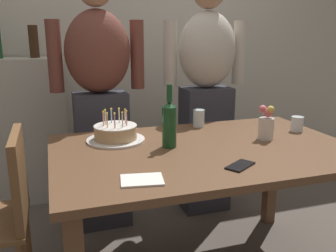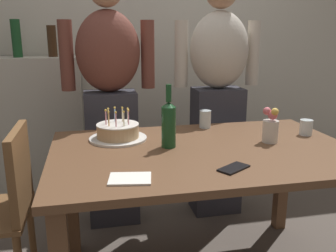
# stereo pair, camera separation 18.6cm
# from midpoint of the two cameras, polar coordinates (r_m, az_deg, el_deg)

# --- Properties ---
(back_wall) EXTENTS (5.20, 0.10, 2.60)m
(back_wall) POSITION_cam_midpoint_polar(r_m,az_deg,el_deg) (3.25, -7.04, 14.32)
(back_wall) COLOR beige
(back_wall) RESTS_ON ground_plane
(dining_table) EXTENTS (1.50, 0.96, 0.74)m
(dining_table) POSITION_cam_midpoint_polar(r_m,az_deg,el_deg) (1.88, 2.83, -6.23)
(dining_table) COLOR brown
(dining_table) RESTS_ON ground_plane
(birthday_cake) EXTENTS (0.31, 0.31, 0.17)m
(birthday_cake) POSITION_cam_midpoint_polar(r_m,az_deg,el_deg) (1.97, -10.81, -1.22)
(birthday_cake) COLOR white
(birthday_cake) RESTS_ON dining_table
(water_glass_near) EXTENTS (0.07, 0.07, 0.09)m
(water_glass_near) POSITION_cam_midpoint_polar(r_m,az_deg,el_deg) (2.23, 17.16, 0.28)
(water_glass_near) COLOR silver
(water_glass_near) RESTS_ON dining_table
(water_glass_far) EXTENTS (0.07, 0.07, 0.11)m
(water_glass_far) POSITION_cam_midpoint_polar(r_m,az_deg,el_deg) (2.23, 2.41, 1.18)
(water_glass_far) COLOR silver
(water_glass_far) RESTS_ON dining_table
(wine_bottle) EXTENTS (0.07, 0.07, 0.32)m
(wine_bottle) POSITION_cam_midpoint_polar(r_m,az_deg,el_deg) (1.82, -2.72, 0.41)
(wine_bottle) COLOR #194723
(wine_bottle) RESTS_ON dining_table
(cell_phone) EXTENTS (0.16, 0.14, 0.01)m
(cell_phone) POSITION_cam_midpoint_polar(r_m,az_deg,el_deg) (1.60, 7.89, -6.16)
(cell_phone) COLOR black
(cell_phone) RESTS_ON dining_table
(napkin_stack) EXTENTS (0.18, 0.15, 0.01)m
(napkin_stack) POSITION_cam_midpoint_polar(r_m,az_deg,el_deg) (1.46, -7.76, -8.37)
(napkin_stack) COLOR white
(napkin_stack) RESTS_ON dining_table
(flower_vase) EXTENTS (0.08, 0.08, 0.19)m
(flower_vase) POSITION_cam_midpoint_polar(r_m,az_deg,el_deg) (2.01, 12.47, 0.22)
(flower_vase) COLOR silver
(flower_vase) RESTS_ON dining_table
(person_man_bearded) EXTENTS (0.61, 0.27, 1.66)m
(person_man_bearded) POSITION_cam_midpoint_polar(r_m,az_deg,el_deg) (2.44, -12.66, 3.95)
(person_man_bearded) COLOR #33333D
(person_man_bearded) RESTS_ON ground_plane
(person_woman_cardigan) EXTENTS (0.61, 0.27, 1.66)m
(person_woman_cardigan) POSITION_cam_midpoint_polar(r_m,az_deg,el_deg) (2.61, 3.93, 4.96)
(person_woman_cardigan) COLOR #33333D
(person_woman_cardigan) RESTS_ON ground_plane
(shelf_cabinet) EXTENTS (0.90, 0.30, 1.41)m
(shelf_cabinet) POSITION_cam_midpoint_polar(r_m,az_deg,el_deg) (3.09, -25.37, -0.79)
(shelf_cabinet) COLOR beige
(shelf_cabinet) RESTS_ON ground_plane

